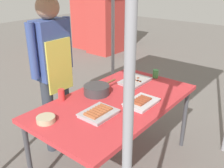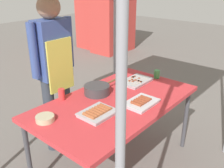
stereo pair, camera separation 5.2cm
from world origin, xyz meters
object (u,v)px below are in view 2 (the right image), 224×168
(stall_table, at_px, (116,105))
(vendor_woman, at_px, (54,63))
(neighbor_stall_left, at_px, (97,11))
(tray_pork_links, at_px, (141,103))
(drink_cup_by_wok, at_px, (157,74))
(cooking_wok, at_px, (97,89))
(drink_cup_near_edge, at_px, (62,94))
(tray_meat_skewers, at_px, (136,81))
(condiment_bowl, at_px, (45,118))
(tray_grilled_sausages, at_px, (98,113))
(neighbor_stall_right, at_px, (113,13))

(stall_table, height_order, vendor_woman, vendor_woman)
(stall_table, relative_size, neighbor_stall_left, 0.84)
(tray_pork_links, relative_size, drink_cup_by_wok, 3.34)
(tray_pork_links, xyz_separation_m, cooking_wok, (-0.09, 0.46, 0.03))
(cooking_wok, bearing_deg, drink_cup_near_edge, 151.61)
(tray_meat_skewers, height_order, neighbor_stall_left, neighbor_stall_left)
(stall_table, distance_m, cooking_wok, 0.25)
(drink_cup_near_edge, distance_m, vendor_woman, 0.42)
(stall_table, xyz_separation_m, tray_meat_skewers, (0.47, 0.10, 0.07))
(tray_meat_skewers, xyz_separation_m, condiment_bowl, (-1.12, 0.09, 0.01))
(vendor_woman, height_order, neighbor_stall_left, neighbor_stall_left)
(drink_cup_near_edge, bearing_deg, condiment_bowl, -149.37)
(tray_meat_skewers, distance_m, neighbor_stall_left, 4.49)
(stall_table, bearing_deg, tray_grilled_sausages, -169.31)
(cooking_wok, height_order, drink_cup_near_edge, drink_cup_near_edge)
(stall_table, height_order, tray_grilled_sausages, tray_grilled_sausages)
(tray_grilled_sausages, relative_size, drink_cup_near_edge, 2.72)
(drink_cup_near_edge, distance_m, drink_cup_by_wok, 1.12)
(tray_grilled_sausages, bearing_deg, drink_cup_near_edge, 90.43)
(tray_meat_skewers, distance_m, cooking_wok, 0.50)
(drink_cup_by_wok, bearing_deg, cooking_wok, 163.12)
(stall_table, relative_size, tray_pork_links, 5.14)
(tray_grilled_sausages, distance_m, drink_cup_near_edge, 0.46)
(condiment_bowl, xyz_separation_m, neighbor_stall_left, (4.07, 3.28, 0.18))
(tray_pork_links, bearing_deg, neighbor_stall_left, 47.96)
(tray_grilled_sausages, xyz_separation_m, cooking_wok, (0.30, 0.29, 0.03))
(stall_table, xyz_separation_m, neighbor_stall_right, (3.35, 2.84, 0.26))
(condiment_bowl, xyz_separation_m, vendor_woman, (0.52, 0.52, 0.22))
(drink_cup_near_edge, height_order, neighbor_stall_right, neighbor_stall_right)
(tray_meat_skewers, height_order, drink_cup_near_edge, drink_cup_near_edge)
(drink_cup_near_edge, bearing_deg, neighbor_stall_left, 39.52)
(tray_pork_links, bearing_deg, tray_meat_skewers, 40.52)
(stall_table, relative_size, vendor_woman, 0.96)
(cooking_wok, distance_m, vendor_woman, 0.54)
(vendor_woman, distance_m, neighbor_stall_left, 4.50)
(condiment_bowl, relative_size, neighbor_stall_right, 0.08)
(neighbor_stall_left, bearing_deg, drink_cup_near_edge, -140.48)
(tray_pork_links, height_order, vendor_woman, vendor_woman)
(drink_cup_by_wok, relative_size, neighbor_stall_left, 0.05)
(tray_meat_skewers, height_order, tray_pork_links, tray_pork_links)
(drink_cup_by_wok, xyz_separation_m, neighbor_stall_left, (2.69, 3.48, 0.16))
(tray_grilled_sausages, relative_size, neighbor_stall_left, 0.15)
(cooking_wok, height_order, condiment_bowl, cooking_wok)
(stall_table, bearing_deg, neighbor_stall_right, 40.34)
(tray_grilled_sausages, xyz_separation_m, drink_cup_by_wok, (1.05, 0.06, 0.02))
(stall_table, xyz_separation_m, neighbor_stall_left, (3.42, 3.48, 0.26))
(drink_cup_near_edge, xyz_separation_m, vendor_woman, (0.18, 0.32, 0.19))
(vendor_woman, xyz_separation_m, neighbor_stall_left, (3.56, 2.76, -0.04))
(stall_table, relative_size, drink_cup_near_edge, 14.88)
(tray_pork_links, bearing_deg, drink_cup_by_wok, 19.75)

